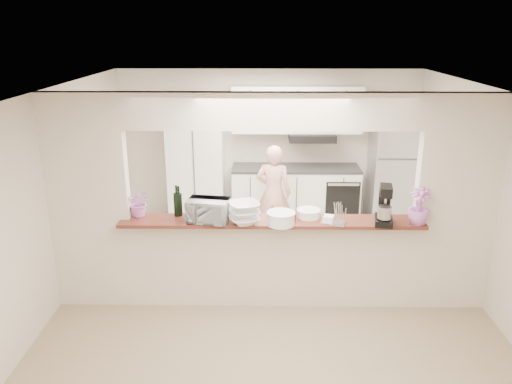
{
  "coord_description": "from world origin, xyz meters",
  "views": [
    {
      "loc": [
        -0.1,
        -5.25,
        3.15
      ],
      "look_at": [
        -0.18,
        0.3,
        1.3
      ],
      "focal_mm": 35.0,
      "sensor_mm": 36.0,
      "label": 1
    }
  ],
  "objects_px": {
    "toaster_oven": "(208,210)",
    "stand_mixer": "(385,206)",
    "person": "(273,193)",
    "refrigerator": "(393,173)"
  },
  "relations": [
    {
      "from": "stand_mixer",
      "to": "person",
      "type": "bearing_deg",
      "value": 119.55
    },
    {
      "from": "stand_mixer",
      "to": "person",
      "type": "xyz_separation_m",
      "value": [
        -1.16,
        2.05,
        -0.55
      ]
    },
    {
      "from": "toaster_oven",
      "to": "person",
      "type": "bearing_deg",
      "value": 78.08
    },
    {
      "from": "refrigerator",
      "to": "person",
      "type": "bearing_deg",
      "value": -159.77
    },
    {
      "from": "refrigerator",
      "to": "stand_mixer",
      "type": "height_order",
      "value": "refrigerator"
    },
    {
      "from": "toaster_oven",
      "to": "stand_mixer",
      "type": "distance_m",
      "value": 1.93
    },
    {
      "from": "refrigerator",
      "to": "toaster_oven",
      "type": "bearing_deg",
      "value": -135.0
    },
    {
      "from": "stand_mixer",
      "to": "person",
      "type": "relative_size",
      "value": 0.3
    },
    {
      "from": "toaster_oven",
      "to": "stand_mixer",
      "type": "bearing_deg",
      "value": 7.8
    },
    {
      "from": "refrigerator",
      "to": "toaster_oven",
      "type": "xyz_separation_m",
      "value": [
        -2.75,
        -2.75,
        0.37
      ]
    }
  ]
}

